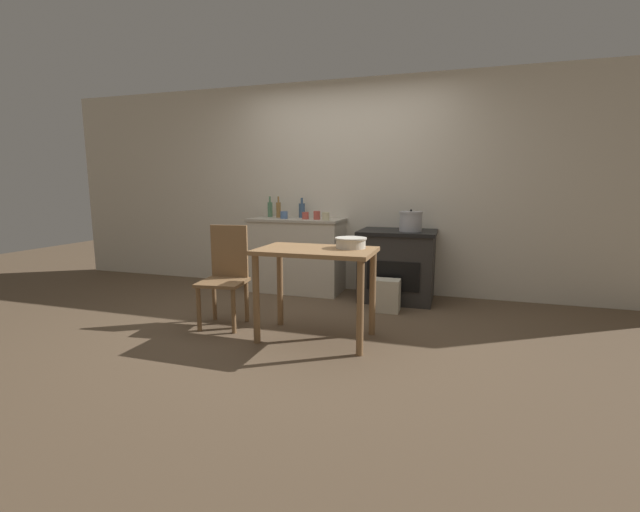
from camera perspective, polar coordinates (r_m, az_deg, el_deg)
The scene contains 16 objects.
ground_plane at distance 4.05m, azimuth -2.23°, elevation -9.35°, with size 14.00×14.00×0.00m, color brown.
wall_back at distance 5.35m, azimuth 3.57°, elevation 9.11°, with size 8.00×0.07×2.55m.
counter_cabinet at distance 5.29m, azimuth -3.05°, elevation 0.16°, with size 1.14×0.57×0.90m.
stove at distance 4.95m, azimuth 10.24°, elevation -1.20°, with size 0.85×0.67×0.80m.
work_table at distance 3.57m, azimuth -0.54°, elevation -1.25°, with size 0.97×0.59×0.78m.
chair at distance 4.09m, azimuth -12.46°, elevation -2.30°, with size 0.45×0.45×0.93m.
flour_sack at distance 4.52m, azimuth 8.78°, elevation -5.20°, with size 0.28×0.20×0.34m, color beige.
stock_pot at distance 4.80m, azimuth 12.00°, elevation 4.55°, with size 0.26×0.26×0.24m.
mixing_bowl_large at distance 3.59m, azimuth 4.13°, elevation 1.84°, with size 0.27×0.27×0.09m.
bottle_far_left at distance 5.41m, azimuth -5.56°, elevation 6.20°, with size 0.06×0.06×0.26m.
bottle_left at distance 5.37m, azimuth -2.42°, elevation 6.15°, with size 0.08×0.08×0.25m.
bottle_mid_left at distance 5.53m, azimuth -6.68°, elevation 6.24°, with size 0.06×0.06×0.26m.
cup_center_left at distance 4.94m, azimuth 0.77°, elevation 5.31°, with size 0.09×0.09×0.09m, color beige.
cup_center at distance 5.07m, azimuth -0.42°, elevation 5.45°, with size 0.08×0.08×0.10m, color #B74C42.
cup_center_right at distance 5.23m, azimuth -4.82°, elevation 5.48°, with size 0.09×0.09×0.09m, color #4C6B99.
cup_mid_right at distance 5.12m, azimuth -1.95°, elevation 5.40°, with size 0.08×0.08×0.08m, color #B74C42.
Camera 1 is at (1.32, -3.60, 1.30)m, focal length 24.00 mm.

